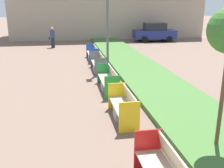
{
  "coord_description": "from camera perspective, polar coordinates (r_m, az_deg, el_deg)",
  "views": [
    {
      "loc": [
        -0.77,
        2.91,
        3.55
      ],
      "look_at": [
        0.9,
        12.55,
        0.6
      ],
      "focal_mm": 42.0,
      "sensor_mm": 36.0,
      "label": 1
    }
  ],
  "objects": [
    {
      "name": "planter_grass_strip",
      "position": [
        10.51,
        13.0,
        -2.91
      ],
      "size": [
        2.8,
        120.0,
        0.18
      ],
      "color": "#426B33",
      "rests_on": "ground"
    },
    {
      "name": "bench_yellow_frame",
      "position": [
        8.49,
        2.52,
        -5.32
      ],
      "size": [
        0.65,
        1.95,
        0.94
      ],
      "color": "#9E9B96",
      "rests_on": "ground"
    },
    {
      "name": "bench_green_frame",
      "position": [
        11.37,
        -0.77,
        0.56
      ],
      "size": [
        0.65,
        2.42,
        0.94
      ],
      "color": "#9E9B96",
      "rests_on": "ground"
    },
    {
      "name": "bench_grey_frame",
      "position": [
        14.74,
        -2.94,
        4.3
      ],
      "size": [
        0.65,
        2.2,
        0.94
      ],
      "color": "#9E9B96",
      "rests_on": "ground"
    },
    {
      "name": "bench_blue_frame",
      "position": [
        17.83,
        -4.18,
        6.48
      ],
      "size": [
        0.65,
        2.42,
        0.94
      ],
      "color": "#9E9B96",
      "rests_on": "ground"
    },
    {
      "name": "street_lamp_post",
      "position": [
        15.06,
        -1.01,
        17.51
      ],
      "size": [
        0.24,
        0.44,
        6.74
      ],
      "color": "#56595B",
      "rests_on": "ground"
    },
    {
      "name": "pedestrian_walking",
      "position": [
        23.51,
        -12.83,
        9.9
      ],
      "size": [
        0.53,
        0.24,
        1.76
      ],
      "color": "#232633",
      "rests_on": "ground"
    },
    {
      "name": "parked_car_distant",
      "position": [
        27.41,
        9.23,
        11.05
      ],
      "size": [
        4.29,
        2.0,
        1.86
      ],
      "rotation": [
        0.0,
        0.0,
        -0.05
      ],
      "color": "navy",
      "rests_on": "ground"
    }
  ]
}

